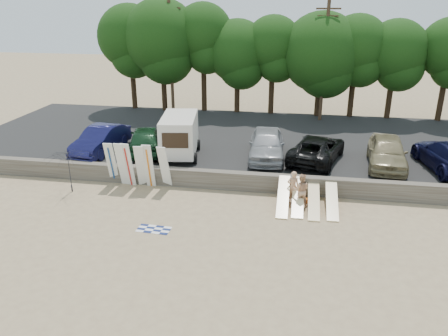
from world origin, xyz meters
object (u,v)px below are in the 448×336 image
at_px(car_1, 146,139).
at_px(beach_umbrella, 71,171).
at_px(car_4, 387,152).
at_px(car_3, 317,148).
at_px(beachgoer_b, 301,190).
at_px(beachgoer_a, 293,187).
at_px(car_0, 101,140).
at_px(car_2, 267,144).
at_px(cooler, 314,197).
at_px(box_trailer, 179,134).

relative_size(car_1, beach_umbrella, 1.89).
distance_m(car_4, beach_umbrella, 17.47).
distance_m(car_3, car_4, 3.90).
distance_m(car_4, beachgoer_b, 6.66).
bearing_deg(beachgoer_a, car_0, -31.02).
distance_m(car_0, car_2, 10.25).
distance_m(car_0, cooler, 13.52).
bearing_deg(box_trailer, cooler, -31.58).
relative_size(box_trailer, beachgoer_b, 2.44).
xyz_separation_m(car_0, car_1, (2.74, 0.54, 0.02)).
bearing_deg(car_2, cooler, -58.24).
bearing_deg(box_trailer, beachgoer_b, -38.87).
relative_size(car_3, car_4, 1.06).
relative_size(car_4, beach_umbrella, 1.96).
distance_m(beachgoer_a, beachgoer_b, 0.60).
distance_m(beachgoer_a, beach_umbrella, 11.64).
bearing_deg(car_3, car_0, 18.83).
distance_m(box_trailer, car_0, 5.05).
height_order(car_4, beachgoer_a, car_4).
xyz_separation_m(car_3, beachgoer_b, (-0.87, -4.88, -0.59)).
height_order(beachgoer_a, beachgoer_b, beachgoer_b).
relative_size(car_4, beachgoer_a, 3.08).
height_order(car_3, beach_umbrella, beach_umbrella).
height_order(car_3, car_4, car_4).
height_order(car_2, beachgoer_a, car_2).
bearing_deg(car_2, car_3, -2.49).
bearing_deg(beachgoer_b, beachgoer_a, -49.35).
height_order(box_trailer, car_4, box_trailer).
bearing_deg(box_trailer, car_0, 172.48).
relative_size(box_trailer, car_3, 0.77).
distance_m(car_1, cooler, 11.08).
bearing_deg(box_trailer, car_2, -2.46).
height_order(car_0, cooler, car_0).
height_order(car_1, car_2, car_2).
height_order(car_3, beachgoer_a, car_3).
bearing_deg(beachgoer_a, beachgoer_b, 117.66).
relative_size(car_0, car_4, 0.97).
bearing_deg(beach_umbrella, car_1, 63.98).
bearing_deg(beachgoer_b, beach_umbrella, 0.67).
height_order(beachgoer_a, beach_umbrella, beach_umbrella).
relative_size(car_2, beachgoer_a, 3.11).
bearing_deg(car_3, car_1, 16.65).
relative_size(box_trailer, car_0, 0.85).
xyz_separation_m(car_2, beachgoer_a, (1.69, -4.37, -0.75)).
relative_size(car_4, cooler, 13.35).
xyz_separation_m(beachgoer_a, cooler, (1.12, 0.41, -0.66)).
distance_m(car_0, beachgoer_b, 13.02).
xyz_separation_m(cooler, beach_umbrella, (-12.73, -1.14, 1.00)).
height_order(car_1, beachgoer_a, car_1).
height_order(car_1, beach_umbrella, car_1).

